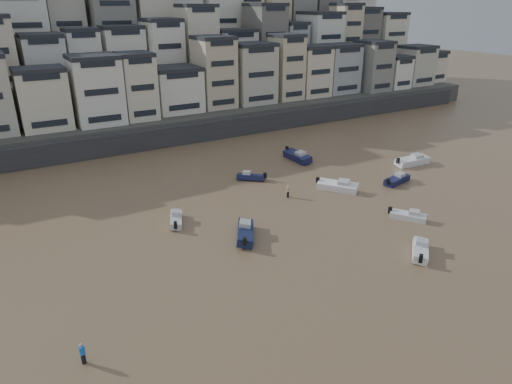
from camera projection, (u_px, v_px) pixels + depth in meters
harbor_wall at (187, 133)px, 82.62m from camera, size 140.00×3.00×3.50m
hillside at (140, 49)px, 112.18m from camera, size 141.04×66.00×50.00m
boat_h at (251, 176)px, 65.43m from camera, size 4.26×3.91×1.19m
boat_g at (413, 160)px, 71.35m from camera, size 6.45×2.56×1.72m
boat_b at (408, 215)px, 53.47m from camera, size 3.74×4.54×1.22m
boat_a at (421, 249)px, 45.98m from camera, size 4.73×4.41×1.33m
boat_d at (397, 178)px, 64.22m from camera, size 5.35×2.70×1.40m
boat_e at (338, 185)px, 61.61m from camera, size 5.05×5.90×1.61m
boat_f at (176, 218)px, 52.59m from camera, size 3.03×4.71×1.22m
boat_c at (245, 231)px, 49.25m from camera, size 4.51×5.95×1.57m
boat_i at (297, 155)px, 73.42m from camera, size 2.13×6.24×1.69m
person_blue at (83, 353)px, 32.04m from camera, size 0.44×0.44×1.74m
person_pink at (288, 191)px, 59.45m from camera, size 0.44×0.44×1.74m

